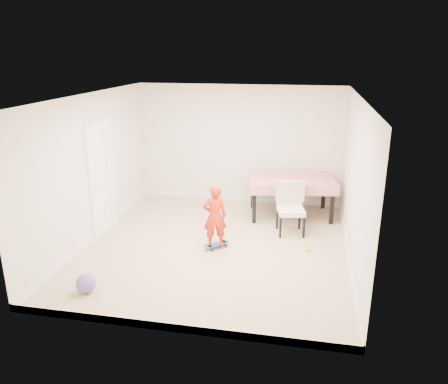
% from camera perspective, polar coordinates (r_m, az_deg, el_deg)
% --- Properties ---
extents(ground, '(5.00, 5.00, 0.00)m').
position_cam_1_polar(ground, '(7.75, -1.02, -7.10)').
color(ground, tan).
rests_on(ground, ground).
extents(ceiling, '(4.50, 5.00, 0.04)m').
position_cam_1_polar(ceiling, '(7.05, -1.14, 12.23)').
color(ceiling, silver).
rests_on(ceiling, wall_back).
extents(wall_back, '(4.50, 0.04, 2.60)m').
position_cam_1_polar(wall_back, '(9.66, 2.02, 6.16)').
color(wall_back, silver).
rests_on(wall_back, ground).
extents(wall_front, '(4.50, 0.04, 2.60)m').
position_cam_1_polar(wall_front, '(5.03, -7.01, -5.50)').
color(wall_front, silver).
rests_on(wall_front, ground).
extents(wall_left, '(0.04, 5.00, 2.60)m').
position_cam_1_polar(wall_left, '(8.04, -16.82, 2.92)').
color(wall_left, silver).
rests_on(wall_left, ground).
extents(wall_right, '(0.04, 5.00, 2.60)m').
position_cam_1_polar(wall_right, '(7.18, 16.61, 1.15)').
color(wall_right, silver).
rests_on(wall_right, ground).
extents(door, '(0.11, 0.94, 2.11)m').
position_cam_1_polar(door, '(8.37, -15.68, 1.65)').
color(door, white).
rests_on(door, ground).
extents(baseboard_back, '(4.50, 0.02, 0.12)m').
position_cam_1_polar(baseboard_back, '(10.00, 1.95, -0.79)').
color(baseboard_back, white).
rests_on(baseboard_back, ground).
extents(baseboard_front, '(4.50, 0.02, 0.12)m').
position_cam_1_polar(baseboard_front, '(5.64, -6.54, -17.16)').
color(baseboard_front, white).
rests_on(baseboard_front, ground).
extents(baseboard_left, '(0.02, 5.00, 0.12)m').
position_cam_1_polar(baseboard_left, '(8.44, -16.12, -5.21)').
color(baseboard_left, white).
rests_on(baseboard_left, ground).
extents(baseboard_right, '(0.02, 5.00, 0.12)m').
position_cam_1_polar(baseboard_right, '(7.62, 15.85, -7.80)').
color(baseboard_right, white).
rests_on(baseboard_right, ground).
extents(dining_table, '(1.88, 1.35, 0.81)m').
position_cam_1_polar(dining_table, '(9.11, 8.69, -0.61)').
color(dining_table, red).
rests_on(dining_table, ground).
extents(dining_chair, '(0.65, 0.71, 0.97)m').
position_cam_1_polar(dining_chair, '(8.19, 8.73, -2.20)').
color(dining_chair, beige).
rests_on(dining_chair, ground).
extents(skateboard, '(0.48, 0.49, 0.08)m').
position_cam_1_polar(skateboard, '(7.69, -0.97, -7.01)').
color(skateboard, blue).
rests_on(skateboard, ground).
extents(child, '(0.48, 0.40, 1.13)m').
position_cam_1_polar(child, '(7.45, -1.21, -3.46)').
color(child, red).
rests_on(child, ground).
extents(balloon, '(0.28, 0.28, 0.28)m').
position_cam_1_polar(balloon, '(6.63, -17.63, -11.33)').
color(balloon, '#6B46A9').
rests_on(balloon, ground).
extents(foam_toy, '(0.16, 0.40, 0.06)m').
position_cam_1_polar(foam_toy, '(7.84, 10.67, -6.90)').
color(foam_toy, yellow).
rests_on(foam_toy, ground).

